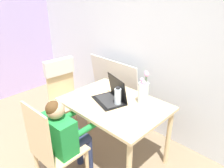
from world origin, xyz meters
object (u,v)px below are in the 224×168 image
at_px(chair_spare, 63,85).
at_px(flower_vase, 143,91).
at_px(chair_occupied, 53,149).
at_px(water_bottle, 118,96).
at_px(laptop, 112,95).
at_px(person_seated, 63,132).

distance_m(chair_spare, flower_vase, 1.15).
bearing_deg(chair_occupied, water_bottle, -104.53).
xyz_separation_m(chair_spare, flower_vase, (1.11, 0.22, 0.21)).
bearing_deg(laptop, chair_occupied, -76.73).
distance_m(chair_occupied, person_seated, 0.17).
xyz_separation_m(person_seated, water_bottle, (0.16, 0.56, 0.22)).
xyz_separation_m(person_seated, flower_vase, (0.32, 0.76, 0.26)).
xyz_separation_m(chair_occupied, laptop, (0.06, 0.72, 0.30)).
height_order(chair_occupied, water_bottle, chair_occupied).
bearing_deg(chair_spare, laptop, -81.24).
bearing_deg(flower_vase, water_bottle, -128.65).
height_order(person_seated, laptop, laptop).
height_order(chair_spare, flower_vase, flower_vase).
height_order(laptop, water_bottle, laptop).
bearing_deg(person_seated, chair_spare, -36.42).
distance_m(flower_vase, water_bottle, 0.26).
bearing_deg(laptop, flower_vase, 51.56).
distance_m(person_seated, water_bottle, 0.62).
height_order(person_seated, water_bottle, person_seated).
height_order(chair_spare, person_seated, chair_spare).
relative_size(chair_spare, flower_vase, 2.75).
xyz_separation_m(chair_spare, laptop, (0.85, 0.04, 0.14)).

